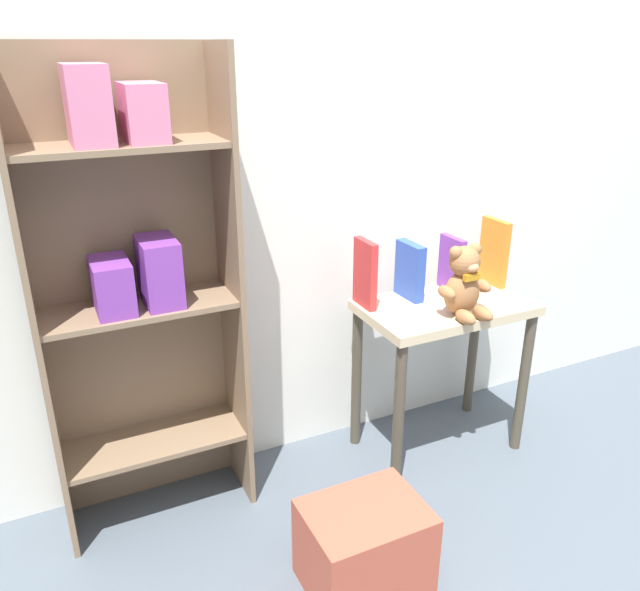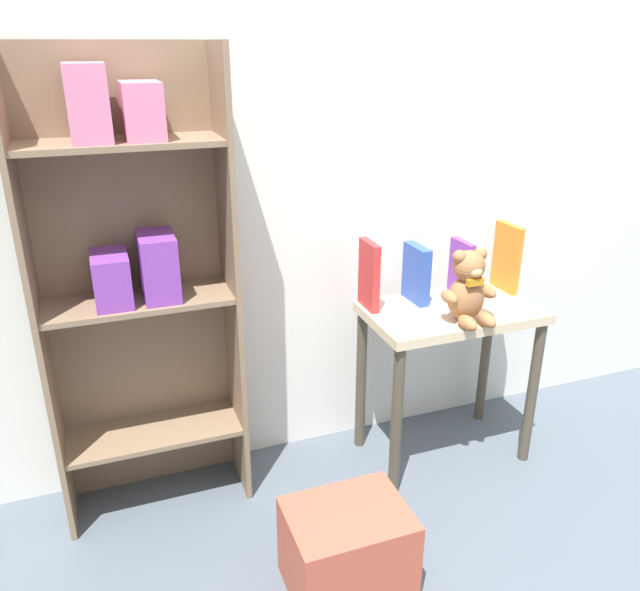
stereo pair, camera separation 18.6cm
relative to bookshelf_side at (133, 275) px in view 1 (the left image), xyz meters
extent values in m
cube|color=silver|center=(0.80, 0.14, 0.38)|extent=(4.80, 0.06, 2.50)
cube|color=#7F664C|center=(-0.30, -0.03, -0.10)|extent=(0.02, 0.26, 1.54)
cube|color=#7F664C|center=(0.30, -0.03, -0.10)|extent=(0.02, 0.26, 1.54)
cube|color=#7F664C|center=(0.00, 0.08, -0.10)|extent=(0.62, 0.02, 1.54)
cube|color=#7F664C|center=(0.00, -0.03, -0.59)|extent=(0.58, 0.24, 0.02)
cube|color=#7F664C|center=(0.00, -0.03, -0.10)|extent=(0.58, 0.24, 0.02)
cube|color=#7F664C|center=(0.00, -0.03, 0.40)|extent=(0.58, 0.24, 0.02)
cube|color=#D17093|center=(-0.07, -0.05, 0.51)|extent=(0.11, 0.18, 0.21)
cube|color=#D17093|center=(0.07, -0.05, 0.49)|extent=(0.11, 0.18, 0.16)
cube|color=purple|center=(-0.07, -0.05, -0.01)|extent=(0.11, 0.18, 0.16)
cube|color=purple|center=(0.07, -0.05, 0.02)|extent=(0.11, 0.18, 0.21)
cube|color=beige|center=(1.09, -0.15, -0.25)|extent=(0.63, 0.37, 0.04)
cylinder|color=#494233|center=(0.80, -0.30, -0.57)|extent=(0.04, 0.04, 0.59)
cylinder|color=#494233|center=(1.38, -0.30, -0.57)|extent=(0.04, 0.04, 0.59)
cylinder|color=#494233|center=(0.80, 0.01, -0.57)|extent=(0.04, 0.04, 0.59)
cylinder|color=#494233|center=(1.38, 0.01, -0.57)|extent=(0.04, 0.04, 0.59)
ellipsoid|color=#99663D|center=(1.08, -0.25, -0.16)|extent=(0.14, 0.10, 0.16)
sphere|color=#99663D|center=(1.08, -0.25, -0.04)|extent=(0.11, 0.11, 0.11)
sphere|color=#99663D|center=(1.04, -0.25, 0.00)|extent=(0.05, 0.05, 0.05)
sphere|color=#99663D|center=(1.12, -0.25, 0.00)|extent=(0.05, 0.05, 0.05)
ellipsoid|color=tan|center=(1.08, -0.30, -0.05)|extent=(0.05, 0.03, 0.03)
ellipsoid|color=#99663D|center=(1.00, -0.26, -0.14)|extent=(0.04, 0.09, 0.04)
ellipsoid|color=#99663D|center=(1.16, -0.26, -0.14)|extent=(0.04, 0.09, 0.04)
ellipsoid|color=#99663D|center=(1.04, -0.33, -0.21)|extent=(0.05, 0.10, 0.05)
ellipsoid|color=#99663D|center=(1.12, -0.33, -0.21)|extent=(0.05, 0.10, 0.05)
cube|color=#C68419|center=(1.08, -0.29, -0.08)|extent=(0.06, 0.02, 0.02)
cube|color=red|center=(0.80, -0.04, -0.11)|extent=(0.03, 0.13, 0.25)
cube|color=#2D51B7|center=(0.99, -0.04, -0.13)|extent=(0.04, 0.14, 0.22)
cube|color=purple|center=(1.19, -0.04, -0.13)|extent=(0.03, 0.13, 0.21)
cube|color=orange|center=(1.38, -0.06, -0.10)|extent=(0.03, 0.15, 0.26)
cube|color=#AD4C38|center=(0.48, -0.64, -0.73)|extent=(0.35, 0.27, 0.27)
camera|label=1|loc=(-0.26, -1.88, 0.67)|focal=35.00mm
camera|label=2|loc=(-0.08, -1.95, 0.67)|focal=35.00mm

